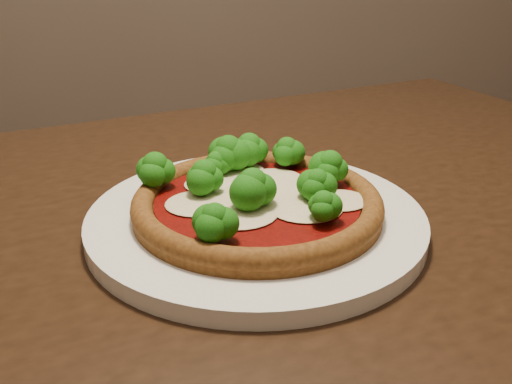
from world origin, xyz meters
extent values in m
cube|color=black|center=(-0.10, -0.15, 0.73)|extent=(1.43, 1.07, 0.04)
cylinder|color=black|center=(0.39, 0.33, 0.35)|extent=(0.06, 0.06, 0.71)
cylinder|color=white|center=(-0.08, -0.22, 0.76)|extent=(0.35, 0.35, 0.02)
cylinder|color=brown|center=(-0.08, -0.22, 0.77)|extent=(0.25, 0.25, 0.01)
torus|color=brown|center=(-0.08, -0.22, 0.78)|extent=(0.26, 0.26, 0.02)
cylinder|color=#650704|center=(-0.08, -0.22, 0.78)|extent=(0.21, 0.21, 0.00)
ellipsoid|color=beige|center=(-0.06, -0.17, 0.78)|extent=(0.07, 0.06, 0.01)
ellipsoid|color=beige|center=(-0.11, -0.25, 0.78)|extent=(0.08, 0.07, 0.01)
ellipsoid|color=beige|center=(-0.09, -0.14, 0.78)|extent=(0.06, 0.05, 0.00)
ellipsoid|color=beige|center=(-0.14, -0.22, 0.78)|extent=(0.07, 0.06, 0.01)
ellipsoid|color=beige|center=(-0.12, -0.17, 0.78)|extent=(0.06, 0.06, 0.00)
ellipsoid|color=beige|center=(-0.09, -0.22, 0.78)|extent=(0.10, 0.09, 0.01)
ellipsoid|color=beige|center=(-0.04, -0.21, 0.78)|extent=(0.07, 0.07, 0.01)
ellipsoid|color=beige|center=(-0.04, -0.25, 0.78)|extent=(0.07, 0.06, 0.01)
ellipsoid|color=beige|center=(0.00, -0.24, 0.78)|extent=(0.06, 0.05, 0.00)
ellipsoid|color=beige|center=(-0.06, -0.17, 0.78)|extent=(0.06, 0.05, 0.00)
ellipsoid|color=#248A16|center=(0.00, -0.20, 0.81)|extent=(0.05, 0.05, 0.04)
ellipsoid|color=#248A16|center=(-0.13, -0.20, 0.81)|extent=(0.05, 0.05, 0.04)
ellipsoid|color=#248A16|center=(-0.07, -0.13, 0.81)|extent=(0.05, 0.05, 0.04)
ellipsoid|color=#248A16|center=(-0.12, -0.15, 0.80)|extent=(0.03, 0.03, 0.03)
ellipsoid|color=#248A16|center=(-0.18, -0.17, 0.81)|extent=(0.05, 0.05, 0.04)
ellipsoid|color=#248A16|center=(-0.03, -0.14, 0.80)|extent=(0.04, 0.04, 0.04)
ellipsoid|color=#248A16|center=(-0.10, -0.14, 0.81)|extent=(0.05, 0.05, 0.04)
ellipsoid|color=#248A16|center=(-0.03, -0.28, 0.80)|extent=(0.04, 0.04, 0.03)
ellipsoid|color=#248A16|center=(-0.14, -0.30, 0.81)|extent=(0.04, 0.04, 0.04)
ellipsoid|color=#248A16|center=(-0.09, -0.24, 0.81)|extent=(0.05, 0.05, 0.04)
ellipsoid|color=#248A16|center=(-0.03, -0.24, 0.80)|extent=(0.04, 0.04, 0.04)
camera|label=1|loc=(-0.19, -0.74, 1.03)|focal=40.00mm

